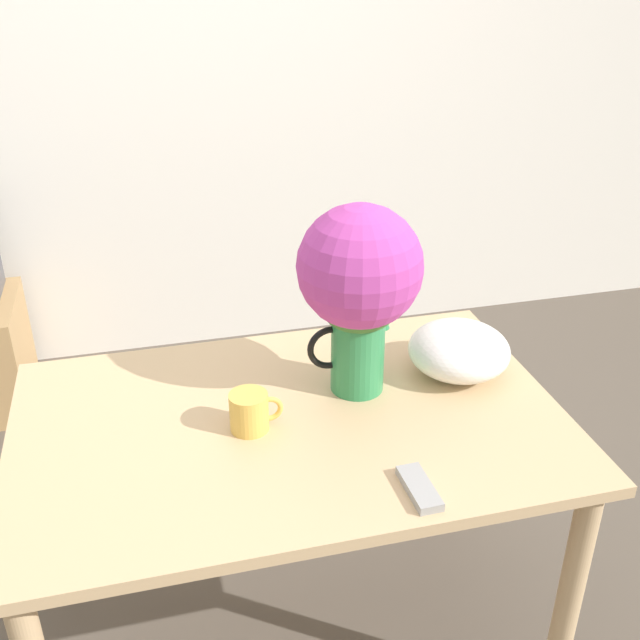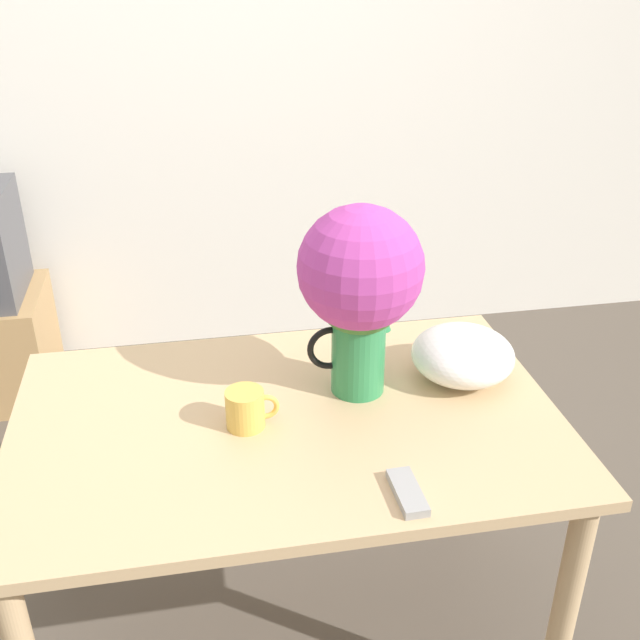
{
  "view_description": "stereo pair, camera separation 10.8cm",
  "coord_description": "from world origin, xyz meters",
  "views": [
    {
      "loc": [
        -0.27,
        -1.53,
        1.8
      ],
      "look_at": [
        0.12,
        0.02,
        0.96
      ],
      "focal_mm": 42.0,
      "sensor_mm": 36.0,
      "label": 1
    },
    {
      "loc": [
        -0.17,
        -1.55,
        1.8
      ],
      "look_at": [
        0.12,
        0.02,
        0.96
      ],
      "focal_mm": 42.0,
      "sensor_mm": 36.0,
      "label": 2
    }
  ],
  "objects": [
    {
      "name": "table",
      "position": [
        0.02,
        -0.07,
        0.65
      ],
      "size": [
        1.32,
        0.85,
        0.75
      ],
      "color": "tan",
      "rests_on": "ground_plane"
    },
    {
      "name": "wall_back",
      "position": [
        0.0,
        1.75,
        1.3
      ],
      "size": [
        8.0,
        0.05,
        2.6
      ],
      "color": "silver",
      "rests_on": "ground_plane"
    },
    {
      "name": "flower_vase",
      "position": [
        0.22,
        0.02,
        1.05
      ],
      "size": [
        0.3,
        0.3,
        0.49
      ],
      "color": "#2D844C",
      "rests_on": "table"
    },
    {
      "name": "white_bowl",
      "position": [
        0.5,
        0.03,
        0.82
      ],
      "size": [
        0.27,
        0.27,
        0.13
      ],
      "color": "white",
      "rests_on": "table"
    },
    {
      "name": "ground_plane",
      "position": [
        0.0,
        0.0,
        0.0
      ],
      "size": [
        12.0,
        12.0,
        0.0
      ],
      "primitive_type": "plane",
      "color": "brown"
    },
    {
      "name": "coffee_mug",
      "position": [
        -0.07,
        -0.09,
        0.8
      ],
      "size": [
        0.13,
        0.09,
        0.1
      ],
      "color": "gold",
      "rests_on": "table"
    },
    {
      "name": "remote_control",
      "position": [
        0.23,
        -0.4,
        0.76
      ],
      "size": [
        0.06,
        0.14,
        0.02
      ],
      "color": "#999999",
      "rests_on": "table"
    }
  ]
}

